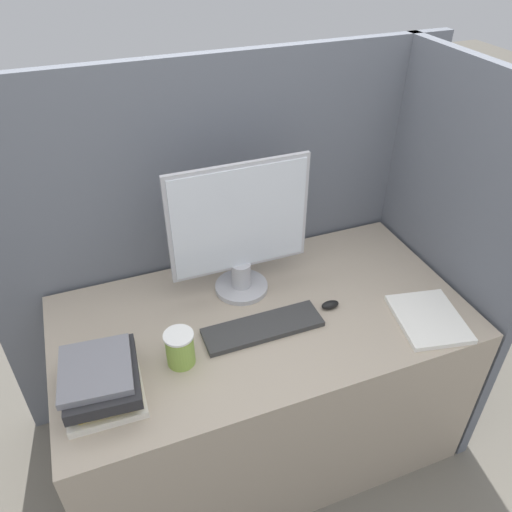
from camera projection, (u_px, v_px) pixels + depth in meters
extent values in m
cube|color=slate|center=(225.00, 243.00, 2.11)|extent=(1.89, 0.04, 1.55)
cube|color=slate|center=(438.00, 256.00, 2.03)|extent=(0.04, 0.85, 1.55)
cube|color=tan|center=(262.00, 382.00, 2.03)|extent=(1.49, 0.79, 0.73)
cylinder|color=#B7B7BC|center=(241.00, 287.00, 1.93)|extent=(0.20, 0.20, 0.02)
cylinder|color=#B7B7BC|center=(241.00, 275.00, 1.89)|extent=(0.07, 0.07, 0.10)
cube|color=#B7B7BC|center=(239.00, 218.00, 1.75)|extent=(0.52, 0.02, 0.42)
cube|color=silver|center=(240.00, 220.00, 1.74)|extent=(0.49, 0.01, 0.39)
cube|color=#333333|center=(263.00, 327.00, 1.75)|extent=(0.42, 0.13, 0.02)
ellipsoid|color=black|center=(330.00, 305.00, 1.84)|extent=(0.07, 0.04, 0.03)
cylinder|color=#8CB247|center=(180.00, 349.00, 1.60)|extent=(0.09, 0.09, 0.12)
cylinder|color=white|center=(178.00, 336.00, 1.56)|extent=(0.10, 0.10, 0.01)
cube|color=silver|center=(105.00, 393.00, 1.51)|extent=(0.24, 0.25, 0.03)
cube|color=gold|center=(105.00, 383.00, 1.51)|extent=(0.18, 0.23, 0.03)
cube|color=#262628|center=(102.00, 377.00, 1.48)|extent=(0.24, 0.29, 0.04)
cube|color=slate|center=(95.00, 369.00, 1.46)|extent=(0.23, 0.25, 0.02)
cube|color=white|center=(429.00, 319.00, 1.78)|extent=(0.27, 0.31, 0.02)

